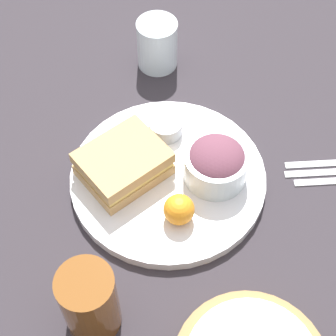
% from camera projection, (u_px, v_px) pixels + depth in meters
% --- Properties ---
extents(ground_plane, '(4.00, 4.00, 0.00)m').
position_uv_depth(ground_plane, '(168.00, 181.00, 0.92)').
color(ground_plane, '#2D282D').
extents(plate, '(0.32, 0.32, 0.02)m').
position_uv_depth(plate, '(168.00, 178.00, 0.92)').
color(plate, silver).
rests_on(plate, ground_plane).
extents(sandwich, '(0.15, 0.14, 0.05)m').
position_uv_depth(sandwich, '(123.00, 164.00, 0.89)').
color(sandwich, tan).
rests_on(sandwich, plate).
extents(salad_bowl, '(0.10, 0.10, 0.07)m').
position_uv_depth(salad_bowl, '(216.00, 163.00, 0.88)').
color(salad_bowl, silver).
rests_on(salad_bowl, plate).
extents(dressing_cup, '(0.06, 0.06, 0.03)m').
position_uv_depth(dressing_cup, '(166.00, 127.00, 0.95)').
color(dressing_cup, '#99999E').
rests_on(dressing_cup, plate).
extents(orange_wedge, '(0.05, 0.05, 0.05)m').
position_uv_depth(orange_wedge, '(179.00, 209.00, 0.84)').
color(orange_wedge, orange).
rests_on(orange_wedge, plate).
extents(drink_glass, '(0.08, 0.08, 0.13)m').
position_uv_depth(drink_glass, '(90.00, 302.00, 0.74)').
color(drink_glass, brown).
rests_on(drink_glass, ground_plane).
extents(fork, '(0.16, 0.07, 0.01)m').
position_uv_depth(fork, '(334.00, 163.00, 0.94)').
color(fork, silver).
rests_on(fork, ground_plane).
extents(knife, '(0.17, 0.07, 0.01)m').
position_uv_depth(knife, '(336.00, 171.00, 0.93)').
color(knife, silver).
rests_on(knife, ground_plane).
extents(water_glass, '(0.08, 0.08, 0.10)m').
position_uv_depth(water_glass, '(157.00, 44.00, 1.04)').
color(water_glass, silver).
rests_on(water_glass, ground_plane).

